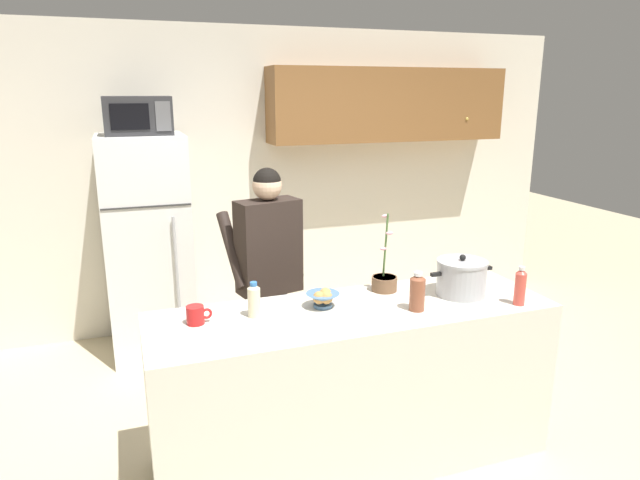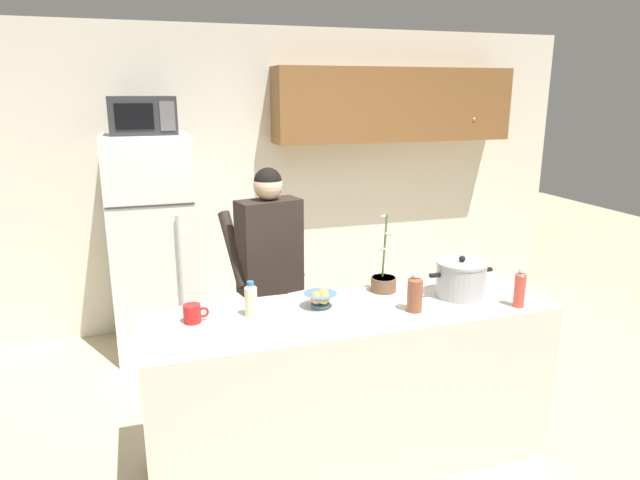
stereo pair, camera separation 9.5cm
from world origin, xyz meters
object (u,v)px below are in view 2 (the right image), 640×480
potted_orchid (384,281)px  microwave (143,115)px  person_near_pot (269,260)px  coffee_mug (193,314)px  cooking_pot (461,279)px  bottle_mid_counter (251,299)px  bottle_far_corner (415,293)px  bread_bowl (321,298)px  refrigerator (153,246)px  bottle_near_edge (520,288)px

potted_orchid → microwave: bearing=127.9°
person_near_pot → coffee_mug: size_ratio=12.21×
cooking_pot → bottle_mid_counter: (-1.20, 0.08, -0.01)m
coffee_mug → potted_orchid: potted_orchid is taller
bottle_far_corner → potted_orchid: potted_orchid is taller
cooking_pot → bread_bowl: 0.82m
refrigerator → person_near_pot: (0.71, -1.04, 0.12)m
bread_bowl → bottle_near_edge: bearing=-17.4°
microwave → cooking_pot: microwave is taller
coffee_mug → potted_orchid: size_ratio=0.28×
microwave → coffee_mug: 1.97m
person_near_pot → bread_bowl: 0.74m
person_near_pot → bread_bowl: size_ratio=8.66×
bottle_mid_counter → bottle_far_corner: 0.87m
person_near_pot → bottle_far_corner: bearing=-58.3°
microwave → bread_bowl: bearing=-64.7°
bread_bowl → bottle_mid_counter: 0.38m
cooking_pot → potted_orchid: potted_orchid is taller
microwave → bread_bowl: microwave is taller
cooking_pot → bottle_near_edge: 0.32m
potted_orchid → bottle_near_edge: bearing=-37.1°
refrigerator → person_near_pot: bearing=-55.7°
person_near_pot → bottle_mid_counter: (-0.27, -0.73, 0.02)m
refrigerator → bottle_near_edge: size_ratio=7.96×
bread_bowl → bottle_mid_counter: bearing=-179.9°
bottle_mid_counter → bread_bowl: bearing=0.1°
refrigerator → potted_orchid: (1.26, -1.64, 0.11)m
person_near_pot → microwave: bearing=124.9°
cooking_pot → bread_bowl: cooking_pot is taller
bottle_near_edge → cooking_pot: bearing=132.0°
cooking_pot → potted_orchid: bearing=150.8°
cooking_pot → coffee_mug: size_ratio=3.06×
person_near_pot → bottle_near_edge: bearing=-42.5°
potted_orchid → bread_bowl: bearing=-163.2°
coffee_mug → bottle_far_corner: bottle_far_corner is taller
person_near_pot → bottle_near_edge: 1.56m
microwave → cooking_pot: 2.61m
bottle_mid_counter → cooking_pot: bearing=-4.0°
bottle_near_edge → bottle_mid_counter: size_ratio=1.15×
cooking_pot → bottle_near_edge: cooking_pot is taller
potted_orchid → bottle_mid_counter: bearing=-170.8°
microwave → coffee_mug: microwave is taller
bottle_mid_counter → person_near_pot: bearing=70.1°
bread_bowl → refrigerator: bearing=115.0°
bottle_near_edge → bottle_far_corner: bearing=168.4°
person_near_pot → coffee_mug: 0.92m
cooking_pot → person_near_pot: bearing=138.9°
cooking_pot → potted_orchid: (-0.39, 0.22, -0.04)m
refrigerator → potted_orchid: size_ratio=3.73×
coffee_mug → bread_bowl: (0.68, -0.01, 0.00)m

